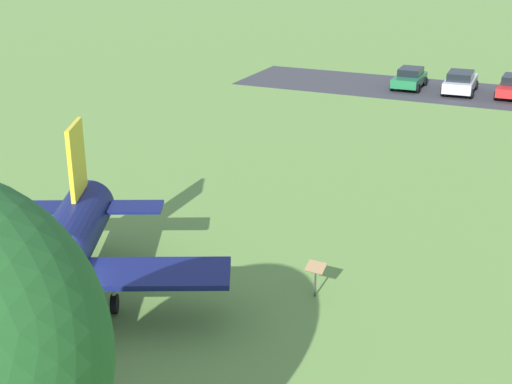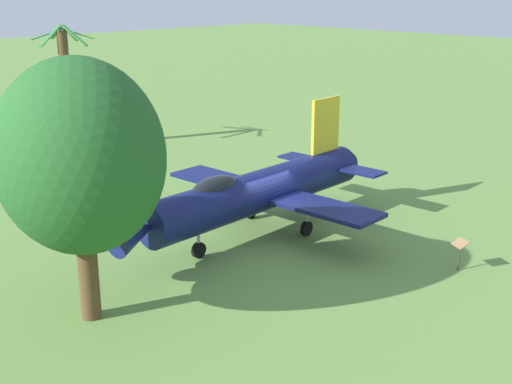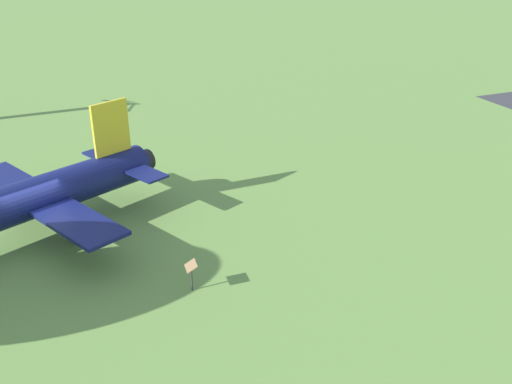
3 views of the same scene
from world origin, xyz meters
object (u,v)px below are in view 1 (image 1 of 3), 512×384
(info_plaque, at_px, (316,272))
(parked_car_silver, at_px, (460,82))
(parked_car_green, at_px, (410,78))
(display_jet, at_px, (44,282))

(info_plaque, bearing_deg, parked_car_silver, -111.01)
(info_plaque, bearing_deg, parked_car_green, -104.55)
(display_jet, bearing_deg, info_plaque, 107.55)
(display_jet, relative_size, parked_car_green, 2.97)
(parked_car_silver, xyz_separation_m, parked_car_green, (3.25, -1.50, -0.06))
(info_plaque, relative_size, parked_car_silver, 0.23)
(parked_car_silver, relative_size, parked_car_green, 1.11)
(info_plaque, distance_m, parked_car_green, 31.78)
(info_plaque, xyz_separation_m, parked_car_green, (-7.98, -30.76, -0.11))
(parked_car_silver, distance_m, parked_car_green, 3.58)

